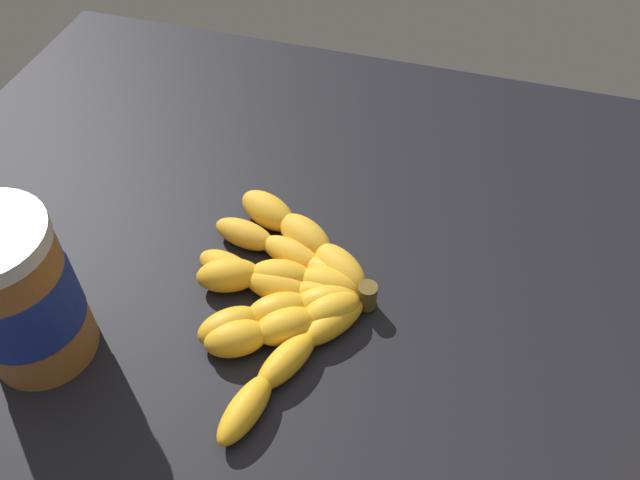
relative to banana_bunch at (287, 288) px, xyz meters
The scene contains 3 objects.
ground_plane 8.08cm from the banana_bunch, 81.96° to the right, with size 97.95×77.34×3.82cm, color black.
banana_bunch is the anchor object (origin of this frame).
peanut_butter_jar 24.81cm from the banana_bunch, 30.12° to the left, with size 10.18×10.18×16.48cm.
Camera 1 is at (-15.29, 44.13, 53.85)cm, focal length 36.14 mm.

